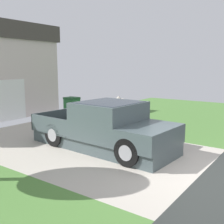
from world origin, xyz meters
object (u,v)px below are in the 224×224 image
Objects in this scene: pickup_truck at (109,129)px; wheeled_trash_bin at (72,107)px; person_with_hat at (119,115)px; handbag at (122,136)px.

pickup_truck is 4.67× the size of wheeled_trash_bin.
person_with_hat is at bearing -154.73° from pickup_truck.
handbag is (-0.10, -0.24, -0.77)m from person_with_hat.
person_with_hat is 0.82m from handbag.
pickup_truck is 1.49m from person_with_hat.
pickup_truck reaches higher than handbag.
handbag is at bearing -114.44° from wheeled_trash_bin.
person_with_hat is at bearing 66.61° from handbag.
wheeled_trash_bin reaches higher than handbag.
person_with_hat reaches higher than handbag.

